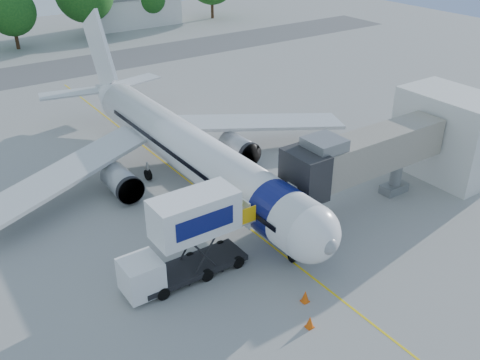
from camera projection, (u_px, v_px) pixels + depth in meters
ground at (213, 200)px, 41.30m from camera, size 160.00×160.00×0.00m
guidance_line at (213, 200)px, 41.30m from camera, size 0.15×70.00×0.01m
taxiway_strip at (47, 71)px, 71.81m from camera, size 120.00×10.00×0.01m
aircraft at (185, 148)px, 42.91m from camera, size 34.17×37.73×11.35m
jet_bridge at (359, 157)px, 38.19m from camera, size 13.90×3.20×6.60m
terminal_stub at (448, 134)px, 43.87m from camera, size 5.00×8.00×7.00m
catering_hiloader at (186, 239)px, 31.77m from camera, size 8.50×2.44×5.50m
ground_tug at (362, 329)px, 27.91m from camera, size 4.27×3.13×1.53m
safety_cone_a at (305, 296)px, 30.84m from camera, size 0.49×0.49×0.77m
safety_cone_b at (310, 322)px, 29.00m from camera, size 0.47×0.47×0.74m
outbuilding_right at (133, 10)px, 96.13m from camera, size 16.40×7.40×5.30m
tree_d at (11, 12)px, 79.78m from camera, size 7.17×7.17×9.15m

